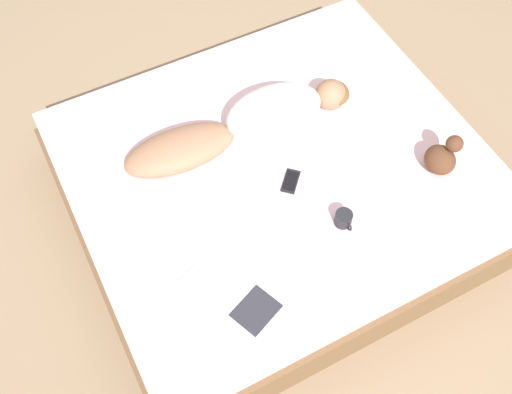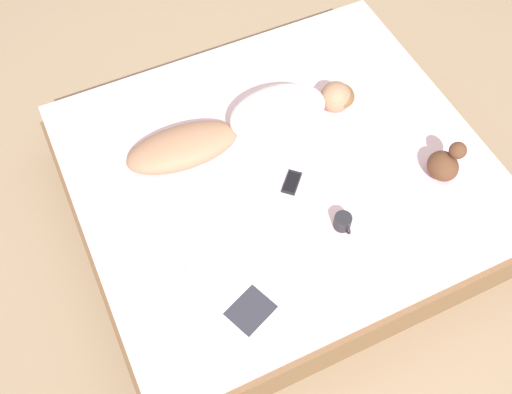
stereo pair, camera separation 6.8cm
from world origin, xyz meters
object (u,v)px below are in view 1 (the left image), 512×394
Objects in this scene: person at (250,122)px; open_magazine at (236,295)px; coffee_mug at (344,219)px; cell_phone at (291,181)px.

person reaches higher than open_magazine.
coffee_mug is at bearing 14.87° from person.
coffee_mug reaches higher than cell_phone.
coffee_mug is (-0.10, 0.65, 0.04)m from open_magazine.
coffee_mug is 0.36m from cell_phone.
coffee_mug is (0.73, 0.15, -0.06)m from person.
coffee_mug is 0.75× the size of cell_phone.
person reaches higher than coffee_mug.
open_magazine is at bearing -80.99° from coffee_mug.
coffee_mug is at bearing -28.84° from cell_phone.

